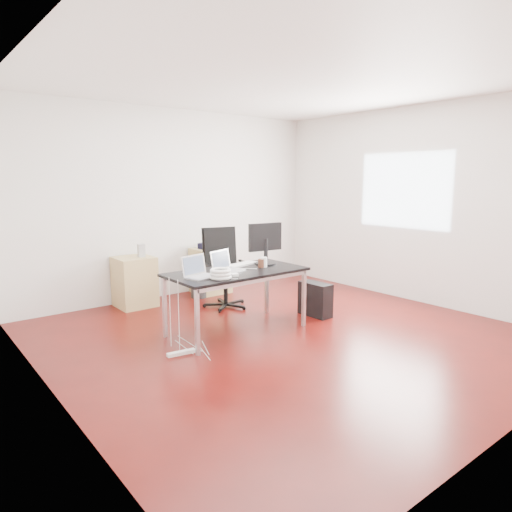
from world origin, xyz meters
TOP-DOWN VIEW (x-y plane):
  - room_shell at (0.04, 0.00)m, footprint 5.00×5.00m
  - desk at (-0.36, 0.46)m, footprint 1.60×0.80m
  - office_chair at (0.15, 1.47)m, footprint 0.58×0.60m
  - filing_cabinet_left at (-0.84, 2.23)m, footprint 0.50×0.50m
  - filing_cabinet_right at (0.42, 2.23)m, footprint 0.50×0.50m
  - pc_tower at (0.81, 0.32)m, footprint 0.21×0.45m
  - wastebasket at (0.11, 2.08)m, footprint 0.31×0.31m
  - power_strip at (-1.23, 0.23)m, footprint 0.31×0.10m
  - laptop_left at (-0.89, 0.42)m, footprint 0.38×0.32m
  - laptop_right at (-0.46, 0.52)m, footprint 0.39×0.34m
  - monitor at (0.15, 0.56)m, footprint 0.45×0.26m
  - keyboard at (-0.12, 0.68)m, footprint 0.46×0.24m
  - cup_white at (0.02, 0.43)m, footprint 0.10×0.10m
  - cup_brown at (-0.02, 0.43)m, footprint 0.10×0.10m
  - cable_coil at (-0.75, 0.22)m, footprint 0.24×0.24m
  - power_adapter at (-0.56, 0.22)m, footprint 0.09×0.09m
  - speaker at (-0.74, 2.18)m, footprint 0.09×0.08m
  - navy_garment at (0.42, 2.22)m, footprint 0.34×0.29m

SIDE VIEW (x-z plane):
  - power_strip at x=-1.23m, z-range 0.00..0.04m
  - wastebasket at x=0.11m, z-range 0.00..0.28m
  - pc_tower at x=0.81m, z-range 0.00..0.44m
  - filing_cabinet_left at x=-0.84m, z-range 0.00..0.70m
  - filing_cabinet_right at x=0.42m, z-range 0.00..0.70m
  - office_chair at x=0.15m, z-range 0.06..1.15m
  - desk at x=-0.36m, z-range 0.31..1.04m
  - keyboard at x=-0.12m, z-range 0.73..0.75m
  - power_adapter at x=-0.56m, z-range 0.73..0.76m
  - navy_garment at x=0.42m, z-range 0.70..0.79m
  - cup_brown at x=-0.02m, z-range 0.73..0.83m
  - cable_coil at x=-0.75m, z-range 0.73..0.84m
  - laptop_left at x=-0.89m, z-range 0.67..0.90m
  - laptop_right at x=-0.46m, z-range 0.67..0.90m
  - speaker at x=-0.74m, z-range 0.70..0.88m
  - cup_white at x=0.02m, z-range 0.73..0.85m
  - monitor at x=0.15m, z-range 0.76..1.27m
  - room_shell at x=0.04m, z-range -1.10..3.90m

